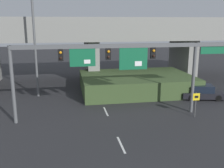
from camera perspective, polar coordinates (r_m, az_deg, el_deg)
name	(u,v)px	position (r m, az deg, el deg)	size (l,w,h in m)	color
lane_markings	(106,111)	(23.56, -1.36, -5.97)	(0.14, 28.91, 0.01)	silver
signal_gantry	(121,58)	(21.14, 1.92, 5.76)	(18.00, 0.44, 6.11)	#515456
speed_limit_sign	(196,101)	(22.84, 17.79, -3.59)	(0.60, 0.11, 2.13)	#4C4C4C
highway_light_pole_near	(33,15)	(28.33, -16.84, 14.22)	(0.70, 0.36, 16.22)	#515456
overpass_bridge	(91,37)	(34.74, -4.59, 10.17)	(45.65, 8.32, 8.35)	gray
grass_embankment	(136,83)	(30.15, 5.25, 0.21)	(12.37, 8.62, 1.93)	#384C28
parked_sedan_near_right	(202,93)	(28.68, 19.04, -1.76)	(4.65, 2.72, 1.47)	black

